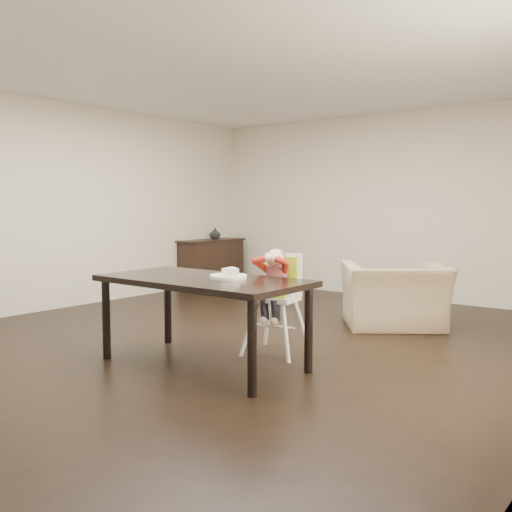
{
  "coord_description": "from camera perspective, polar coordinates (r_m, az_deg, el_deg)",
  "views": [
    {
      "loc": [
        3.61,
        -4.32,
        1.36
      ],
      "look_at": [
        0.67,
        -0.52,
        0.93
      ],
      "focal_mm": 40.0,
      "sensor_mm": 36.0,
      "label": 1
    }
  ],
  "objects": [
    {
      "name": "vase",
      "position": [
        9.57,
        -4.11,
        2.24
      ],
      "size": [
        0.23,
        0.24,
        0.19
      ],
      "primitive_type": "imported",
      "rotation": [
        0.0,
        0.0,
        -0.28
      ],
      "color": "#99999E",
      "rests_on": "sideboard"
    },
    {
      "name": "dining_table",
      "position": [
        4.82,
        -5.35,
        -3.11
      ],
      "size": [
        1.8,
        0.9,
        0.75
      ],
      "color": "black",
      "rests_on": "ground"
    },
    {
      "name": "sideboard",
      "position": [
        9.54,
        -4.48,
        -0.69
      ],
      "size": [
        0.44,
        1.26,
        0.79
      ],
      "color": "black",
      "rests_on": "ground"
    },
    {
      "name": "room_walls",
      "position": [
        5.65,
        -2.1,
        10.15
      ],
      "size": [
        6.02,
        7.02,
        2.71
      ],
      "color": "beige",
      "rests_on": "ground"
    },
    {
      "name": "armchair",
      "position": [
        6.51,
        13.69,
        -2.81
      ],
      "size": [
        1.3,
        1.22,
        0.96
      ],
      "primitive_type": "imported",
      "rotation": [
        0.0,
        0.0,
        3.77
      ],
      "color": "tan",
      "rests_on": "ground"
    },
    {
      "name": "ground",
      "position": [
        5.79,
        -2.04,
        -8.46
      ],
      "size": [
        7.0,
        7.0,
        0.0
      ],
      "primitive_type": "plane",
      "color": "black",
      "rests_on": "ground"
    },
    {
      "name": "high_chair",
      "position": [
        5.2,
        2.15,
        -2.38
      ],
      "size": [
        0.46,
        0.46,
        0.96
      ],
      "rotation": [
        0.0,
        0.0,
        0.17
      ],
      "color": "white",
      "rests_on": "ground"
    },
    {
      "name": "plate",
      "position": [
        4.74,
        -2.7,
        -1.89
      ],
      "size": [
        0.35,
        0.35,
        0.09
      ],
      "rotation": [
        0.0,
        0.0,
        0.14
      ],
      "color": "white",
      "rests_on": "dining_table"
    }
  ]
}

